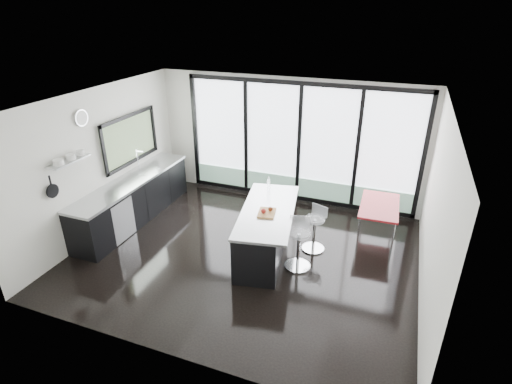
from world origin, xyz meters
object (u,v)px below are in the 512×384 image
at_px(bar_stool_near, 298,249).
at_px(red_table, 377,220).
at_px(island, 264,230).
at_px(bar_stool_far, 314,234).

height_order(bar_stool_near, red_table, bar_stool_near).
distance_m(island, bar_stool_far, 0.94).
height_order(island, red_table, island).
xyz_separation_m(bar_stool_near, red_table, (1.18, 1.58, -0.02)).
bearing_deg(island, bar_stool_near, -18.42).
relative_size(bar_stool_near, red_table, 0.58).
bearing_deg(bar_stool_near, island, 149.18).
distance_m(bar_stool_far, red_table, 1.41).
bearing_deg(island, red_table, 35.35).
distance_m(bar_stool_near, red_table, 1.97).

